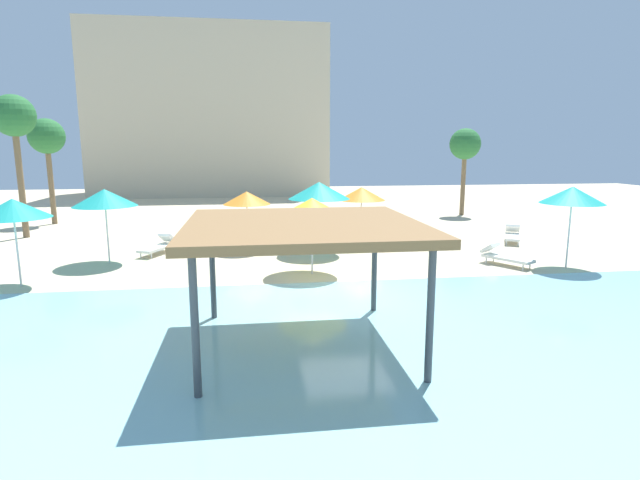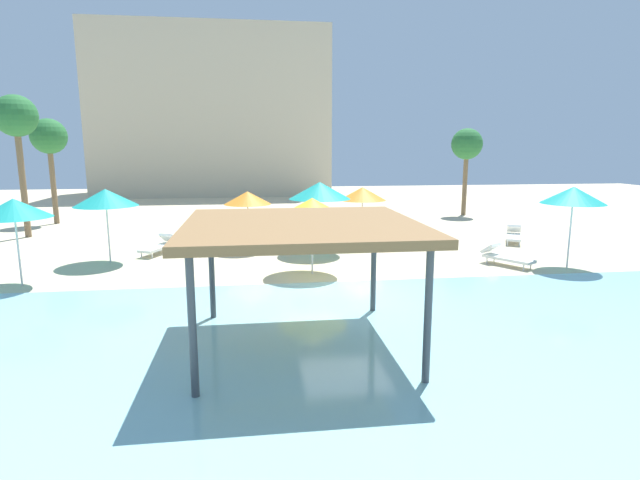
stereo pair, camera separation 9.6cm
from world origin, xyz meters
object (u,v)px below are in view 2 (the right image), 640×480
object	(u,v)px
beach_umbrella_teal_1	(106,198)
beach_umbrella_teal_7	(320,191)
palm_tree_1	(49,139)
beach_umbrella_orange_0	(362,194)
palm_tree_0	(467,146)
beach_umbrella_orange_2	(248,198)
lounge_chair_0	(504,256)
beach_umbrella_yellow_6	(312,208)
shade_pavilion	(302,229)
palm_tree_2	(16,120)
lounge_chair_1	(160,245)
beach_umbrella_teal_4	(573,195)
lounge_chair_2	(514,235)
beach_umbrella_teal_3	(14,208)

from	to	relation	value
beach_umbrella_teal_1	beach_umbrella_teal_7	xyz separation A→B (m)	(7.95, 0.71, 0.11)
beach_umbrella_teal_1	palm_tree_1	distance (m)	12.04
beach_umbrella_orange_0	palm_tree_0	bearing A→B (deg)	45.47
beach_umbrella_orange_2	lounge_chair_0	xyz separation A→B (m)	(9.22, -4.05, -1.83)
beach_umbrella_orange_0	beach_umbrella_yellow_6	world-z (taller)	beach_umbrella_yellow_6
shade_pavilion	palm_tree_2	bearing A→B (deg)	127.90
beach_umbrella_yellow_6	palm_tree_1	size ratio (longest dim) A/B	0.45
lounge_chair_1	palm_tree_0	world-z (taller)	palm_tree_0
beach_umbrella_teal_4	lounge_chair_2	world-z (taller)	beach_umbrella_teal_4
beach_umbrella_yellow_6	beach_umbrella_teal_7	xyz separation A→B (m)	(0.70, 3.38, 0.28)
beach_umbrella_yellow_6	lounge_chair_1	world-z (taller)	beach_umbrella_yellow_6
beach_umbrella_teal_1	beach_umbrella_yellow_6	xyz separation A→B (m)	(7.25, -2.67, -0.17)
beach_umbrella_teal_3	beach_umbrella_teal_7	size ratio (longest dim) A/B	0.94
beach_umbrella_teal_4	beach_umbrella_orange_0	bearing A→B (deg)	139.57
lounge_chair_0	lounge_chair_1	bearing A→B (deg)	-138.03
lounge_chair_1	beach_umbrella_yellow_6	bearing A→B (deg)	79.47
beach_umbrella_yellow_6	palm_tree_0	bearing A→B (deg)	50.40
lounge_chair_0	beach_umbrella_orange_0	bearing A→B (deg)	-169.13
beach_umbrella_teal_3	beach_umbrella_orange_0	bearing A→B (deg)	23.75
beach_umbrella_teal_7	palm_tree_0	bearing A→B (deg)	44.05
beach_umbrella_orange_0	beach_umbrella_teal_4	distance (m)	8.26
beach_umbrella_orange_2	palm_tree_0	size ratio (longest dim) A/B	0.46
beach_umbrella_teal_1	lounge_chair_1	distance (m)	2.96
beach_umbrella_orange_0	beach_umbrella_orange_2	size ratio (longest dim) A/B	1.03
beach_umbrella_teal_7	beach_umbrella_orange_0	bearing A→B (deg)	37.59
beach_umbrella_yellow_6	lounge_chair_2	world-z (taller)	beach_umbrella_yellow_6
beach_umbrella_teal_3	lounge_chair_1	xyz separation A→B (m)	(3.43, 4.33, -2.08)
beach_umbrella_orange_0	lounge_chair_0	world-z (taller)	beach_umbrella_orange_0
beach_umbrella_orange_0	beach_umbrella_orange_2	xyz separation A→B (m)	(-4.95, -0.60, -0.06)
lounge_chair_1	beach_umbrella_teal_4	bearing A→B (deg)	98.34
beach_umbrella_orange_0	lounge_chair_0	distance (m)	6.60
palm_tree_2	beach_umbrella_yellow_6	bearing A→B (deg)	-34.81
beach_umbrella_teal_1	lounge_chair_1	xyz separation A→B (m)	(1.57, 1.40, -2.09)
beach_umbrella_teal_1	palm_tree_1	size ratio (longest dim) A/B	0.48
beach_umbrella_teal_4	palm_tree_0	bearing A→B (deg)	81.39
lounge_chair_0	beach_umbrella_teal_4	bearing A→B (deg)	39.31
beach_umbrella_orange_0	lounge_chair_0	bearing A→B (deg)	-47.48
beach_umbrella_orange_0	lounge_chair_2	xyz separation A→B (m)	(6.84, -0.55, -1.89)
lounge_chair_1	palm_tree_2	bearing A→B (deg)	-99.04
beach_umbrella_orange_0	beach_umbrella_yellow_6	size ratio (longest dim) A/B	0.97
beach_umbrella_orange_0	palm_tree_0	distance (m)	12.13
beach_umbrella_orange_2	beach_umbrella_yellow_6	xyz separation A→B (m)	(2.16, -4.38, 0.08)
shade_pavilion	beach_umbrella_teal_3	distance (m)	10.11
shade_pavilion	beach_umbrella_teal_3	size ratio (longest dim) A/B	1.77
beach_umbrella_orange_0	beach_umbrella_teal_7	xyz separation A→B (m)	(-2.09, -1.61, 0.30)
beach_umbrella_orange_2	lounge_chair_2	xyz separation A→B (m)	(11.79, 0.05, -1.83)
palm_tree_1	palm_tree_2	distance (m)	4.40
beach_umbrella_orange_0	palm_tree_2	distance (m)	16.16
beach_umbrella_yellow_6	palm_tree_0	xyz separation A→B (m)	(11.17, 13.50, 2.05)
lounge_chair_0	lounge_chair_1	xyz separation A→B (m)	(-12.74, 3.75, 0.00)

